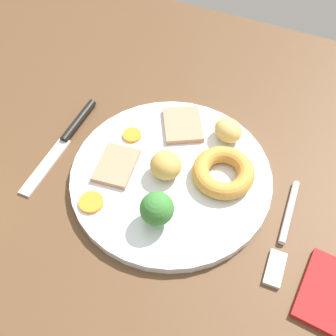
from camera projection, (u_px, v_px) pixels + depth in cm
name	position (u px, v px, depth cm)	size (l,w,h in cm)	color
dining_table	(165.00, 198.00, 56.91)	(120.00, 84.00, 3.60)	brown
dinner_plate	(168.00, 175.00, 56.08)	(27.22, 27.22, 1.40)	white
meat_slice_main	(116.00, 165.00, 55.71)	(6.49, 4.85, 0.80)	tan
meat_slice_under	(183.00, 125.00, 60.07)	(6.61, 5.39, 0.80)	tan
yorkshire_pudding	(223.00, 172.00, 54.12)	(8.27, 8.27, 2.28)	#C68938
roast_potato_left	(166.00, 165.00, 53.97)	(4.14, 4.22, 3.63)	tan
roast_potato_right	(228.00, 130.00, 57.84)	(4.19, 3.58, 3.18)	#D8B260
carrot_coin_front	(132.00, 135.00, 59.12)	(2.67, 2.67, 0.44)	orange
carrot_coin_back	(91.00, 202.00, 52.44)	(3.18, 3.18, 0.51)	orange
broccoli_floret	(157.00, 209.00, 49.07)	(4.19, 4.19, 4.85)	#8CB766
fork	(284.00, 234.00, 51.23)	(2.21, 15.30, 0.90)	silver
knife	(67.00, 137.00, 60.48)	(1.71, 18.50, 1.20)	black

